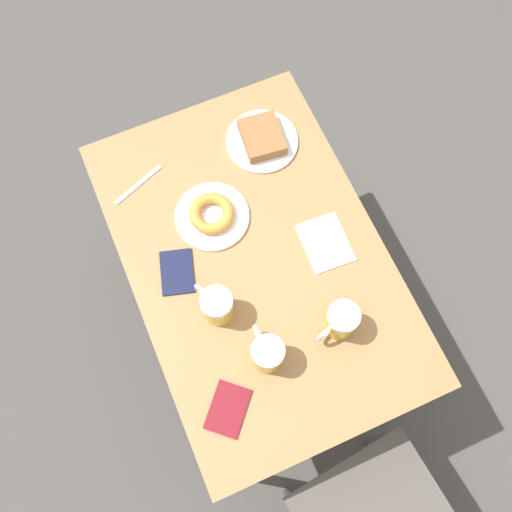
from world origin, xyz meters
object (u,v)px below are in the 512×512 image
Objects in this scene: napkin_folded at (325,243)px; fork at (138,185)px; plate_with_cake at (262,139)px; passport_far_edge at (228,409)px; plate_with_donut at (212,215)px; beer_mug_right at (216,305)px; passport_near_edge at (177,272)px; beer_mug_center at (267,353)px; beer_mug_left at (340,321)px.

napkin_folded is 0.98× the size of fork.
plate_with_cake is at bearing 177.97° from fork.
plate_with_cake reaches higher than passport_far_edge.
beer_mug_right is (0.09, 0.26, 0.04)m from plate_with_donut.
passport_far_edge is (0.01, 0.39, 0.00)m from passport_near_edge.
beer_mug_right is at bearing 71.03° from plate_with_donut.
beer_mug_center is 0.78× the size of napkin_folded.
napkin_folded is 1.05× the size of passport_far_edge.
napkin_folded is at bearing -144.06° from passport_far_edge.
passport_near_edge is at bearing 91.58° from fork.
beer_mug_center is 0.76× the size of fork.
passport_far_edge is at bearing 89.62° from fork.
beer_mug_center is at bearing 87.43° from plate_with_donut.
passport_near_edge is at bearing 37.27° from plate_with_donut.
fork is (0.38, -0.01, -0.02)m from plate_with_cake.
beer_mug_right reaches higher than plate_with_donut.
beer_mug_center reaches higher than fork.
plate_with_donut is 1.69× the size of beer_mug_center.
beer_mug_left reaches higher than fork.
beer_mug_right reaches higher than passport_near_edge.
plate_with_cake is 1.74× the size of beer_mug_left.
plate_with_donut reaches higher than passport_far_edge.
beer_mug_center is at bearing 112.93° from passport_near_edge.
passport_far_edge is at bearing 59.85° from plate_with_cake.
passport_near_edge is 0.39m from passport_far_edge.
beer_mug_center is 0.17m from passport_far_edge.
fork is at bearing -2.03° from plate_with_cake.
beer_mug_left is 0.84× the size of passport_near_edge.
plate_with_donut is 1.71× the size of beer_mug_left.
passport_far_edge is at bearing 29.52° from beer_mug_center.
beer_mug_center reaches higher than passport_near_edge.
plate_with_cake is 0.36m from napkin_folded.
beer_mug_center reaches higher than napkin_folded.
beer_mug_left and beer_mug_center have the same top height.
fork is (0.07, -0.43, -0.05)m from beer_mug_right.
fork is at bearing -42.17° from napkin_folded.
plate_with_cake is 1.33× the size of napkin_folded.
plate_with_cake is 1.79× the size of beer_mug_right.
plate_with_donut is 0.19m from passport_near_edge.
passport_far_edge is at bearing 73.36° from beer_mug_right.
passport_far_edge is (0.16, 0.50, -0.01)m from plate_with_donut.
plate_with_donut is at bearing -92.57° from beer_mug_center.
passport_far_edge is (0.39, 0.66, -0.01)m from plate_with_cake.
beer_mug_left reaches higher than passport_far_edge.
plate_with_donut is 1.31× the size of napkin_folded.
plate_with_donut is 1.44× the size of passport_near_edge.
passport_near_edge is at bearing -91.84° from passport_far_edge.
beer_mug_left is 0.20m from beer_mug_center.
beer_mug_right is 0.44m from fork.
plate_with_cake is 1.39× the size of passport_far_edge.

